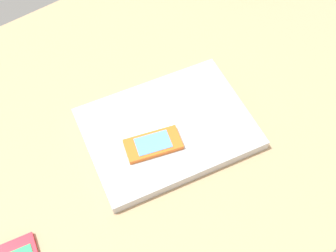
% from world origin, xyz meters
% --- Properties ---
extents(desk_surface, '(1.20, 0.80, 0.03)m').
position_xyz_m(desk_surface, '(0.00, 0.00, 0.01)').
color(desk_surface, tan).
rests_on(desk_surface, ground).
extents(laptop_closed, '(0.34, 0.28, 0.02)m').
position_xyz_m(laptop_closed, '(0.06, 0.06, 0.04)').
color(laptop_closed, '#B7BABC').
rests_on(laptop_closed, desk_surface).
extents(cell_phone_on_laptop, '(0.11, 0.08, 0.01)m').
position_xyz_m(cell_phone_on_laptop, '(0.11, 0.08, 0.06)').
color(cell_phone_on_laptop, orange).
rests_on(cell_phone_on_laptop, laptop_closed).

